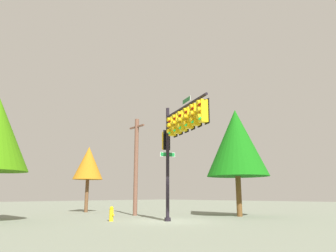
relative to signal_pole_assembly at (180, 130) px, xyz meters
name	(u,v)px	position (x,y,z in m)	size (l,w,h in m)	color
ground_plane	(168,221)	(-1.67, 0.78, -4.96)	(120.00, 120.00, 0.00)	slate
signal_pole_assembly	(180,130)	(0.00, 0.00, 0.00)	(5.14, 2.62, 6.67)	black
utility_pole	(136,164)	(-6.85, 2.75, -1.26)	(1.80, 0.31, 7.18)	brown
fire_hydrant	(111,214)	(-3.93, -1.49, -4.55)	(0.33, 0.24, 0.83)	yellow
tree_mid	(236,143)	(-0.80, 7.10, 0.22)	(4.40, 4.40, 7.64)	brown
tree_far	(88,163)	(-13.21, 2.64, -0.76)	(2.61, 2.61, 5.68)	brown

